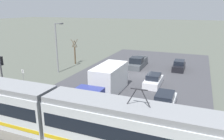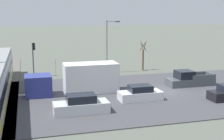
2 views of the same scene
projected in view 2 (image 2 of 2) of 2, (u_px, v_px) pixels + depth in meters
The scene contains 10 objects.
ground_plane at pixel (164, 92), 33.78m from camera, with size 320.00×320.00×0.00m, color #565B51.
road_surface at pixel (164, 91), 33.78m from camera, with size 18.55×36.33×0.08m.
box_truck at pixel (78, 79), 32.86m from camera, with size 2.61×9.64×3.12m.
pickup_truck at pixel (189, 80), 36.33m from camera, with size 2.09×5.54×1.78m.
sedan_car_0 at pixel (81, 105), 26.49m from camera, with size 1.86×4.70×1.60m.
sedan_car_1 at pixel (140, 94), 30.37m from camera, with size 1.82×4.20×1.46m.
traffic_light_pole at pixel (34, 55), 41.09m from camera, with size 0.28×0.47×4.53m.
street_tree at pixel (143, 57), 45.94m from camera, with size 1.02×0.85×4.30m.
street_lamp_near_crossing at pixel (108, 42), 43.68m from camera, with size 0.36×1.95×7.37m.
no_parking_sign at pixel (56, 65), 42.10m from camera, with size 0.32×0.08×2.37m.
Camera 2 is at (-30.03, 14.25, 8.60)m, focal length 50.00 mm.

